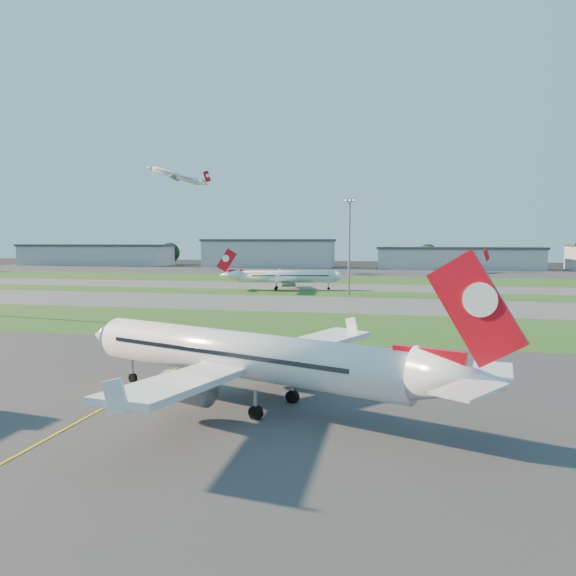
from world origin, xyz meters
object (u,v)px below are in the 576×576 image
(airliner_parked, at_px, (243,356))
(airliner_taxiing, at_px, (286,277))
(light_mast_centre, at_px, (349,240))
(mini_jet_near, at_px, (470,266))

(airliner_parked, xyz_separation_m, airliner_taxiing, (-21.62, 114.67, -0.58))
(light_mast_centre, bearing_deg, mini_jet_near, 68.74)
(airliner_parked, distance_m, light_mast_centre, 104.02)
(airliner_taxiing, height_order, mini_jet_near, airliner_taxiing)
(airliner_taxiing, relative_size, mini_jet_near, 1.48)
(mini_jet_near, bearing_deg, airliner_parked, -152.85)
(mini_jet_near, bearing_deg, light_mast_centre, -163.33)
(airliner_parked, bearing_deg, mini_jet_near, 99.78)
(light_mast_centre, bearing_deg, airliner_parked, -89.03)
(airliner_parked, bearing_deg, airliner_taxiing, 121.25)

